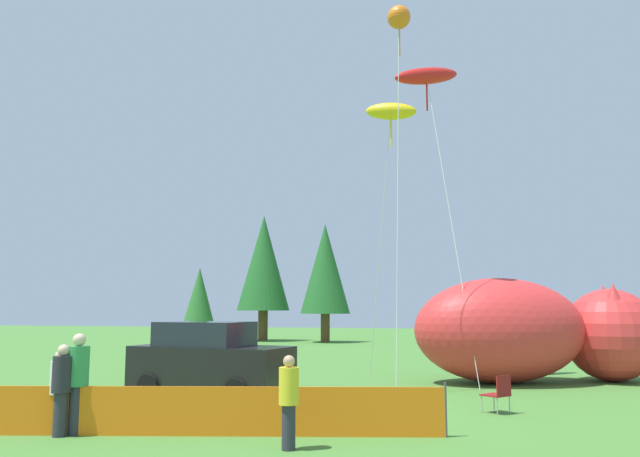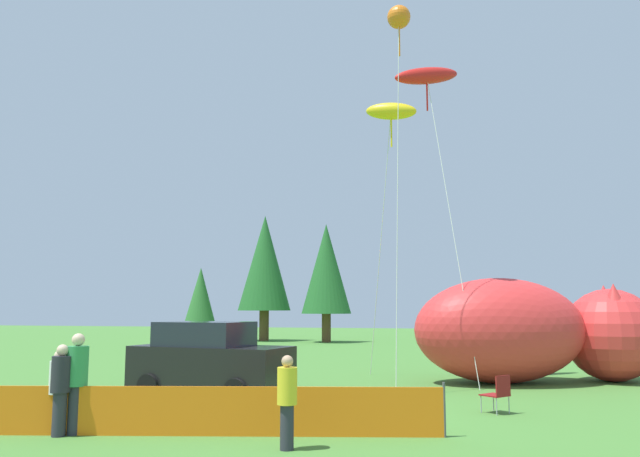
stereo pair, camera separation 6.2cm
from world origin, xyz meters
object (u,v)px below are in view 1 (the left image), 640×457
Objects in this scene: kite_red_lizard at (427,77)px; kite_orange_flower at (399,20)px; folding_chair at (499,392)px; spectator_in_white_shirt at (59,388)px; parked_car at (210,360)px; inflatable_cat at (531,334)px; spectator_in_grey_shirt at (77,379)px; kite_yellow_hero at (391,113)px; spectator_in_black_shirt at (62,386)px; spectator_in_red_shirt at (289,398)px.

kite_red_lizard is 3.09m from kite_orange_flower.
spectator_in_white_shirt is at bearing 68.41° from folding_chair.
kite_red_lizard is (5.71, 5.71, 9.67)m from parked_car.
kite_orange_flower is at bearing -103.26° from kite_red_lizard.
folding_chair is 0.10× the size of inflatable_cat.
spectator_in_grey_shirt reaches higher than spectator_in_white_shirt.
spectator_in_white_shirt is at bearing -116.53° from kite_yellow_hero.
spectator_in_black_shirt is 4.50m from spectator_in_red_shirt.
kite_orange_flower is at bearing 82.13° from spectator_in_red_shirt.
folding_chair is 12.32m from kite_red_lizard.
kite_orange_flower reaches higher than kite_red_lizard.
kite_yellow_hero is (4.46, 5.20, 8.27)m from parked_car.
kite_red_lizard is (-1.84, 6.70, 10.18)m from folding_chair.
spectator_in_white_shirt is at bearing 136.82° from spectator_in_black_shirt.
parked_car is 5.28× the size of folding_chair.
spectator_in_white_shirt is 0.40m from spectator_in_grey_shirt.
spectator_in_grey_shirt is 14.37m from kite_orange_flower.
inflatable_cat is 4.88× the size of spectator_in_black_shirt.
kite_red_lizard reaches higher than folding_chair.
kite_yellow_hero reaches higher than spectator_in_red_shirt.
inflatable_cat is (1.33, 6.36, 1.06)m from folding_chair.
kite_red_lizard is (-3.17, 0.34, 9.11)m from inflatable_cat.
folding_chair is at bearing 29.02° from spectator_in_black_shirt.
spectator_in_black_shirt is at bearing 178.86° from spectator_in_red_shirt.
kite_yellow_hero is (-4.42, -0.17, 7.71)m from inflatable_cat.
kite_orange_flower reaches higher than spectator_in_grey_shirt.
kite_red_lizard is 0.95× the size of kite_orange_flower.
parked_car is 2.68× the size of spectator_in_black_shirt.
spectator_in_red_shirt is (4.68, -0.26, 0.00)m from spectator_in_white_shirt.
spectator_in_grey_shirt is 15.88m from kite_red_lizard.
spectator_in_white_shirt is 14.67m from kite_orange_flower.
folding_chair is 6.59m from inflatable_cat.
inflatable_cat is 9.65m from kite_red_lizard.
folding_chair is at bearing -56.60° from kite_orange_flower.
parked_car is 0.47× the size of kite_yellow_hero.
kite_yellow_hero is (4.91, 10.51, 8.23)m from spectator_in_grey_shirt.
kite_yellow_hero is at bearing 86.85° from spectator_in_red_shirt.
inflatable_cat is (8.88, 5.38, 0.56)m from parked_car.
spectator_in_white_shirt is 0.93× the size of spectator_in_black_shirt.
kite_red_lizard is (6.35, 11.24, 9.74)m from spectator_in_black_shirt.
spectator_in_grey_shirt reaches higher than folding_chair.
spectator_in_white_shirt is at bearing -88.80° from parked_car.
spectator_in_white_shirt is 0.83× the size of spectator_in_grey_shirt.
spectator_in_black_shirt is at bearing -129.64° from spectator_in_grey_shirt.
inflatable_cat is at bearing 41.05° from parked_car.
inflatable_cat is at bearing -6.07° from kite_red_lizard.
kite_orange_flower is at bearing -76.45° from kite_yellow_hero.
spectator_in_red_shirt is at bearing -97.87° from kite_orange_flower.
spectator_in_red_shirt is (-5.02, -10.99, -0.69)m from inflatable_cat.
spectator_in_black_shirt is 16.17m from kite_red_lizard.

